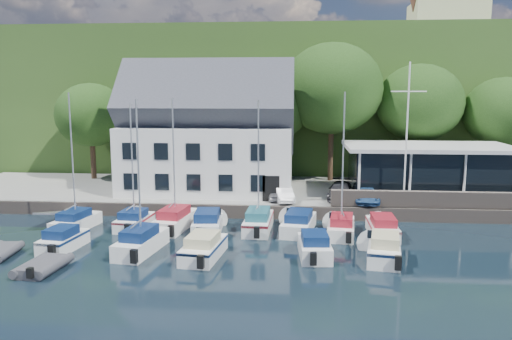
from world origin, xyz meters
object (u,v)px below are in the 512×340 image
Objects in this scene: harbor_building at (208,140)px; car_silver at (278,193)px; boat_r1_0 at (73,169)px; boat_r2_3 at (315,244)px; boat_r1_2 at (174,162)px; boat_r2_0 at (63,238)px; car_dgrey at (340,191)px; boat_r1_4 at (258,163)px; boat_r2_2 at (204,245)px; dinghy_1 at (43,264)px; boat_r2_1 at (139,172)px; car_blue at (367,195)px; boat_r1_5 at (299,221)px; boat_r1_7 at (382,225)px; car_white at (284,193)px; club_pavilion at (427,170)px; boat_r1_1 at (132,170)px; boat_r2_4 at (384,247)px; boat_r1_6 at (343,171)px; boat_r1_3 at (208,221)px; flagpole at (407,135)px.

harbor_building is 7.82m from car_silver.
boat_r1_0 is 1.58× the size of boat_r2_3.
car_silver is at bearing 33.50° from boat_r1_0.
boat_r2_0 is at bearing -130.24° from boat_r1_2.
car_dgrey is 9.03m from boat_r1_4.
boat_r2_2 is 8.56m from dinghy_1.
boat_r2_1 reaches higher than boat_r2_2.
car_blue is at bearing 62.75° from boat_r2_3.
harbor_building is at bearing 140.78° from boat_r1_5.
boat_r1_5 is 1.08× the size of boat_r1_7.
car_white is 1.00× the size of car_blue.
boat_r1_0 reaches higher than boat_r2_0.
car_white is 13.33m from boat_r2_1.
harbor_building reaches higher than club_pavilion.
boat_r1_4 is at bearing -117.99° from car_white.
boat_r1_1 is (3.95, 0.51, -0.11)m from boat_r1_0.
boat_r1_1 is 1.54× the size of boat_r2_3.
boat_r1_0 is 7.49m from boat_r2_1.
car_blue is 10.27m from boat_r2_4.
boat_r2_4 is at bearing 15.22° from dinghy_1.
club_pavilion is 21.22m from boat_r2_2.
car_blue is at bearing 52.20° from boat_r1_5.
boat_r2_4 is at bearing -112.54° from club_pavilion.
boat_r1_0 is at bearing 158.86° from boat_r2_2.
boat_r2_0 is at bearing -152.37° from car_white.
dinghy_1 is at bearing -144.87° from club_pavilion.
boat_r2_4 is at bearing -39.39° from boat_r1_5.
club_pavilion is 23.26m from boat_r1_1.
boat_r2_4 is (1.46, -11.50, -0.87)m from car_dgrey.
boat_r2_3 is at bearing 6.53° from boat_r2_0.
boat_r2_1 is 10.94m from boat_r2_3.
boat_r1_6 is 4.49m from boat_r1_7.
boat_r1_6 is (-0.51, -6.79, 2.63)m from car_dgrey.
boat_r1_6 is 1.41× the size of boat_r1_7.
car_silver is 0.54× the size of boat_r1_3.
boat_r1_3 is (5.23, -0.53, -3.34)m from boat_r1_1.
boat_r1_6 is (8.88, -0.02, 3.51)m from boat_r1_3.
boat_r1_5 is 5.13m from boat_r2_3.
car_dgrey is 7.30m from boat_r1_6.
boat_r1_0 is 18.06m from boat_r1_6.
boat_r2_0 is at bearing 176.06° from boat_r2_3.
boat_r1_7 is (0.30, -5.34, -0.91)m from car_blue.
boat_r1_3 is 6.78m from boat_r2_1.
boat_r1_3 is (-16.47, -8.83, -2.28)m from club_pavilion.
boat_r2_0 is (-19.29, -9.80, -0.90)m from car_blue.
boat_r1_5 is at bearing 53.54° from boat_r2_2.
boat_r2_0 is 6.32m from boat_r2_1.
boat_r2_4 is at bearing -86.37° from car_blue.
flagpole reaches higher than car_white.
boat_r1_6 is 18.54m from dinghy_1.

